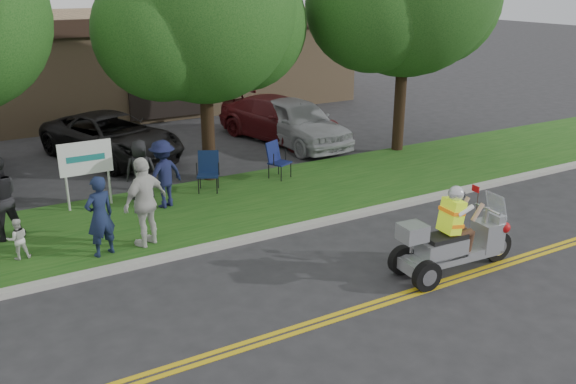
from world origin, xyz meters
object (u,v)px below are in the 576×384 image
lawn_chair_b (276,157)px  spectator_adult_right (145,202)px  parked_car_far_right (297,122)px  parked_car_mid (112,137)px  lawn_chair_a (208,169)px  spectator_adult_left (100,216)px  parked_car_right (280,119)px  trike_scooter (453,243)px

lawn_chair_b → spectator_adult_right: size_ratio=0.53×
parked_car_far_right → lawn_chair_b: bearing=-131.5°
parked_car_mid → parked_car_far_right: parked_car_far_right is taller
lawn_chair_a → parked_car_far_right: bearing=62.2°
lawn_chair_b → spectator_adult_left: bearing=-179.0°
parked_car_mid → parked_car_right: parked_car_right is taller
trike_scooter → parked_car_mid: (-3.62, 11.06, 0.09)m
lawn_chair_b → spectator_adult_left: (-5.47, -2.68, 0.26)m
trike_scooter → spectator_adult_left: (-5.68, 3.94, 0.32)m
lawn_chair_a → spectator_adult_right: (-2.47, -2.59, 0.37)m
lawn_chair_a → parked_car_right: size_ratio=0.21×
lawn_chair_b → parked_car_mid: size_ratio=0.20×
trike_scooter → spectator_adult_right: (-4.74, 3.99, 0.43)m
spectator_adult_right → parked_car_far_right: (7.01, 5.69, -0.27)m
spectator_adult_left → parked_car_far_right: size_ratio=0.36×
trike_scooter → lawn_chair_a: (-2.27, 6.57, 0.06)m
lawn_chair_a → parked_car_far_right: parked_car_far_right is taller
parked_car_right → lawn_chair_a: bearing=-152.7°
spectator_adult_right → parked_car_mid: 7.17m
lawn_chair_b → spectator_adult_right: bearing=-174.9°
trike_scooter → parked_car_far_right: 9.94m
trike_scooter → spectator_adult_left: trike_scooter is taller
trike_scooter → spectator_adult_right: 6.21m
parked_car_mid → spectator_adult_right: bearing=-119.3°
spectator_adult_left → parked_car_far_right: (7.95, 5.74, -0.15)m
spectator_adult_right → parked_car_mid: spectator_adult_right is taller
parked_car_mid → lawn_chair_b: bearing=-72.8°
lawn_chair_a → parked_car_far_right: size_ratio=0.22×
spectator_adult_right → parked_car_far_right: spectator_adult_right is taller
lawn_chair_b → parked_car_far_right: parked_car_far_right is taller
spectator_adult_right → parked_car_right: size_ratio=0.38×
lawn_chair_a → parked_car_mid: parked_car_mid is taller
lawn_chair_a → lawn_chair_b: 2.06m
lawn_chair_a → parked_car_mid: 4.68m
lawn_chair_b → spectator_adult_right: spectator_adult_right is taller
parked_car_far_right → parked_car_right: bearing=96.9°
trike_scooter → parked_car_mid: trike_scooter is taller
trike_scooter → lawn_chair_a: bearing=112.5°
lawn_chair_a → parked_car_mid: size_ratio=0.20×
trike_scooter → spectator_adult_left: bearing=148.7°
trike_scooter → parked_car_mid: bearing=111.5°
spectator_adult_left → parked_car_mid: 7.42m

